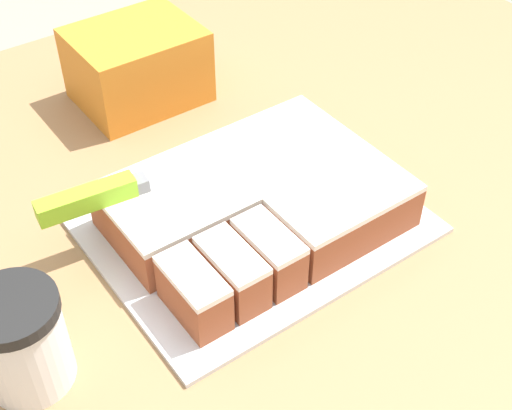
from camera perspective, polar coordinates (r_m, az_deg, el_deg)
cake_board at (r=0.82m, az=0.00°, el=-1.66°), size 0.36×0.27×0.01m
cake at (r=0.80m, az=0.10°, el=0.18°), size 0.30×0.22×0.06m
knife at (r=0.77m, az=-11.43°, el=1.07°), size 0.30×0.05×0.02m
coffee_cup at (r=0.68m, az=-18.25°, el=-10.29°), size 0.08×0.08×0.10m
storage_box at (r=1.01m, az=-9.48°, el=10.96°), size 0.17×0.14×0.10m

